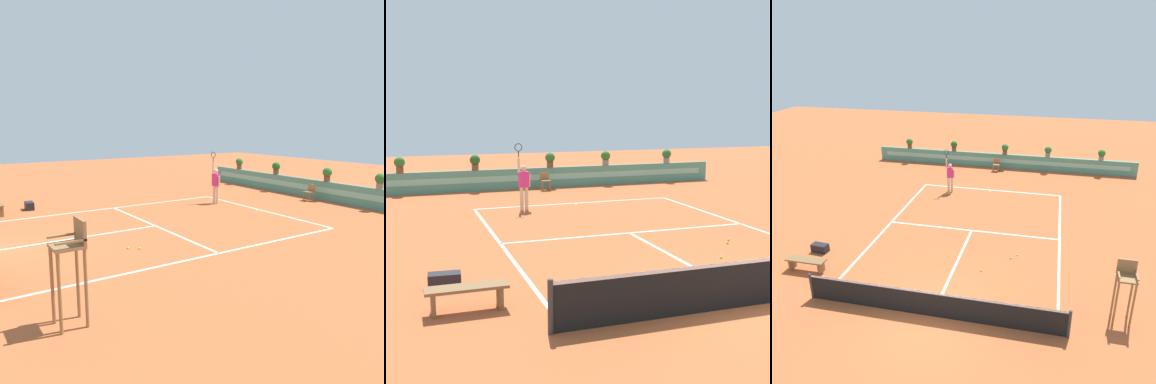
{
  "view_description": "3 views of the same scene",
  "coord_description": "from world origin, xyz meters",
  "views": [
    {
      "loc": [
        13.66,
        -0.95,
        3.95
      ],
      "look_at": [
        -0.92,
        8.75,
        1.0
      ],
      "focal_mm": 37.91,
      "sensor_mm": 36.0,
      "label": 1
    },
    {
      "loc": [
        -6.75,
        -8.35,
        3.92
      ],
      "look_at": [
        -0.92,
        8.75,
        1.0
      ],
      "focal_mm": 49.17,
      "sensor_mm": 36.0,
      "label": 2
    },
    {
      "loc": [
        3.48,
        -10.26,
        8.72
      ],
      "look_at": [
        -0.92,
        8.75,
        1.0
      ],
      "focal_mm": 37.17,
      "sensor_mm": 36.0,
      "label": 3
    }
  ],
  "objects": [
    {
      "name": "court_lines",
      "position": [
        0.0,
        6.72,
        0.0
      ],
      "size": [
        8.32,
        11.94,
        0.01
      ],
      "color": "white",
      "rests_on": "ground"
    },
    {
      "name": "tennis_ball_by_sideline",
      "position": [
        2.13,
        4.26,
        0.03
      ],
      "size": [
        0.07,
        0.07,
        0.07
      ],
      "primitive_type": "sphere",
      "color": "#CCE033",
      "rests_on": "ground"
    },
    {
      "name": "umpire_chair",
      "position": [
        6.08,
        1.26,
        1.34
      ],
      "size": [
        0.6,
        0.6,
        2.14
      ],
      "color": "olive",
      "rests_on": "ground"
    },
    {
      "name": "potted_plant_far_left",
      "position": [
        -6.78,
        16.39,
        1.41
      ],
      "size": [
        0.48,
        0.48,
        0.72
      ],
      "color": "brown",
      "rests_on": "back_wall_barrier"
    },
    {
      "name": "potted_plant_centre",
      "position": [
        0.23,
        16.39,
        1.41
      ],
      "size": [
        0.48,
        0.48,
        0.72
      ],
      "color": "brown",
      "rests_on": "back_wall_barrier"
    },
    {
      "name": "gear_bag",
      "position": [
        -5.96,
        2.98,
        0.18
      ],
      "size": [
        0.73,
        0.41,
        0.36
      ],
      "primitive_type": "cube",
      "rotation": [
        0.0,
        0.0,
        -0.08
      ],
      "color": "black",
      "rests_on": "ground"
    },
    {
      "name": "potted_plant_left",
      "position": [
        -3.42,
        16.39,
        1.41
      ],
      "size": [
        0.48,
        0.48,
        0.72
      ],
      "color": "brown",
      "rests_on": "back_wall_barrier"
    },
    {
      "name": "ground_plane",
      "position": [
        0.0,
        6.0,
        0.0
      ],
      "size": [
        60.0,
        60.0,
        0.0
      ],
      "primitive_type": "plane",
      "color": "#B2562D"
    },
    {
      "name": "ball_kid_chair",
      "position": [
        -0.23,
        15.66,
        0.48
      ],
      "size": [
        0.44,
        0.44,
        0.85
      ],
      "color": "olive",
      "rests_on": "ground"
    },
    {
      "name": "potted_plant_right",
      "position": [
        3.16,
        16.39,
        1.41
      ],
      "size": [
        0.48,
        0.48,
        0.72
      ],
      "color": "gray",
      "rests_on": "back_wall_barrier"
    },
    {
      "name": "back_wall_barrier",
      "position": [
        0.0,
        16.39,
        0.5
      ],
      "size": [
        18.0,
        0.21,
        1.0
      ],
      "color": "#4C8E7A",
      "rests_on": "ground"
    },
    {
      "name": "tennis_ball_near_baseline",
      "position": [
        2.36,
        4.55,
        0.03
      ],
      "size": [
        0.07,
        0.07,
        0.07
      ],
      "primitive_type": "sphere",
      "color": "#CCE033",
      "rests_on": "ground"
    },
    {
      "name": "tennis_ball_mid_court",
      "position": [
        1.1,
        3.05,
        0.03
      ],
      "size": [
        0.07,
        0.07,
        0.07
      ],
      "primitive_type": "sphere",
      "color": "#CCE033",
      "rests_on": "ground"
    },
    {
      "name": "tennis_player",
      "position": [
        -2.32,
        11.1,
        1.05
      ],
      "size": [
        0.61,
        0.28,
        2.58
      ],
      "color": "beige",
      "rests_on": "ground"
    }
  ]
}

